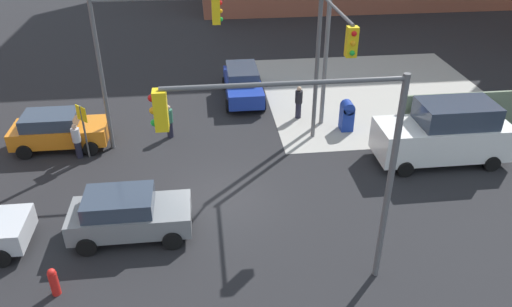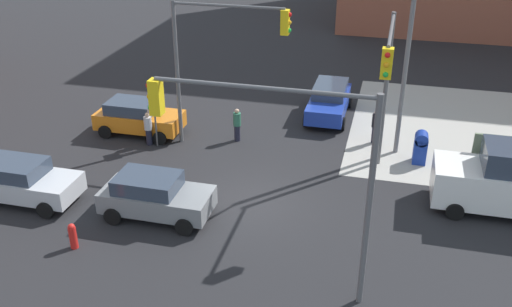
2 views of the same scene
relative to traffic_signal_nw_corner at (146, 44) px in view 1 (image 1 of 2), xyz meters
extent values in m
plane|color=black|center=(2.55, -4.50, -4.61)|extent=(120.00, 120.00, 0.00)
cube|color=#9E9B93|center=(11.55, 4.50, -4.61)|extent=(12.00, 12.00, 0.01)
cylinder|color=#59595B|center=(-1.95, 0.00, -1.36)|extent=(0.18, 0.18, 6.50)
cube|color=yellow|center=(2.84, 0.00, 1.24)|extent=(0.32, 0.36, 1.00)
sphere|color=red|center=(3.02, 0.00, 1.56)|extent=(0.18, 0.18, 0.18)
sphere|color=orange|center=(3.02, 0.00, 1.24)|extent=(0.18, 0.18, 0.18)
sphere|color=green|center=(3.02, 0.00, 0.92)|extent=(0.18, 0.18, 0.18)
cylinder|color=#59595B|center=(7.05, -9.00, -1.36)|extent=(0.18, 0.18, 6.50)
cylinder|color=#59595B|center=(4.09, -9.00, 1.77)|extent=(5.94, 0.12, 0.12)
cube|color=yellow|center=(1.12, -9.00, 1.24)|extent=(0.32, 0.36, 1.00)
sphere|color=red|center=(0.94, -9.00, 1.56)|extent=(0.18, 0.18, 0.18)
sphere|color=orange|center=(0.94, -9.00, 1.24)|extent=(0.18, 0.18, 0.18)
sphere|color=green|center=(0.94, -9.00, 0.92)|extent=(0.18, 0.18, 0.18)
cylinder|color=#59595B|center=(7.05, 0.00, -1.36)|extent=(0.18, 0.18, 6.50)
cylinder|color=#59595B|center=(7.05, -2.21, 1.77)|extent=(0.12, 4.43, 0.12)
cube|color=yellow|center=(7.05, -4.43, 1.24)|extent=(0.36, 0.32, 1.00)
sphere|color=red|center=(7.05, -4.61, 1.56)|extent=(0.18, 0.18, 0.18)
sphere|color=orange|center=(7.05, -4.61, 1.24)|extent=(0.18, 0.18, 0.18)
sphere|color=green|center=(7.05, -4.61, 0.92)|extent=(0.18, 0.18, 0.18)
cylinder|color=slate|center=(7.75, 1.30, -0.61)|extent=(0.20, 0.20, 8.00)
cylinder|color=#4C4C4C|center=(-2.85, -0.74, -3.41)|extent=(0.08, 0.08, 2.40)
cube|color=yellow|center=(-2.85, -0.74, -2.56)|extent=(0.48, 0.48, 0.64)
cube|color=navy|center=(8.75, 0.50, -4.04)|extent=(0.56, 0.64, 1.15)
cylinder|color=navy|center=(8.75, 0.50, -3.46)|extent=(0.56, 0.64, 0.56)
cylinder|color=red|center=(-2.45, -8.70, -4.21)|extent=(0.26, 0.26, 0.80)
sphere|color=red|center=(-2.45, -8.70, -3.79)|extent=(0.24, 0.24, 0.24)
cube|color=#1E389E|center=(4.27, 4.64, -3.92)|extent=(1.80, 4.49, 0.75)
cube|color=#2D3847|center=(4.27, 5.00, -3.27)|extent=(1.58, 2.51, 0.55)
cylinder|color=black|center=(5.17, 3.12, -4.29)|extent=(0.22, 0.64, 0.64)
cylinder|color=black|center=(3.37, 3.12, -4.29)|extent=(0.22, 0.64, 0.64)
cylinder|color=black|center=(5.17, 6.17, -4.29)|extent=(0.22, 0.64, 0.64)
cylinder|color=black|center=(3.37, 6.17, -4.29)|extent=(0.22, 0.64, 0.64)
cube|color=slate|center=(-0.48, -6.18, -3.92)|extent=(3.97, 1.80, 0.75)
cube|color=#2D3847|center=(-0.80, -6.18, -3.27)|extent=(2.23, 1.58, 0.55)
cylinder|color=black|center=(0.87, -5.28, -4.29)|extent=(0.64, 0.22, 0.64)
cylinder|color=black|center=(0.87, -7.08, -4.29)|extent=(0.64, 0.22, 0.64)
cylinder|color=black|center=(-1.83, -5.28, -4.29)|extent=(0.64, 0.22, 0.64)
cylinder|color=black|center=(-1.83, -7.08, -4.29)|extent=(0.64, 0.22, 0.64)
cylinder|color=black|center=(-4.39, -5.50, -4.29)|extent=(0.64, 0.22, 0.64)
cylinder|color=black|center=(-4.39, -7.30, -4.29)|extent=(0.64, 0.22, 0.64)
cube|color=orange|center=(-4.15, 0.34, -3.92)|extent=(4.04, 1.80, 0.75)
cube|color=#2D3847|center=(-4.47, 0.34, -3.27)|extent=(2.27, 1.58, 0.55)
cylinder|color=black|center=(-2.77, 1.24, -4.29)|extent=(0.64, 0.22, 0.64)
cylinder|color=black|center=(-2.77, -0.56, -4.29)|extent=(0.64, 0.22, 0.64)
cylinder|color=black|center=(-5.52, 1.24, -4.29)|extent=(0.64, 0.22, 0.64)
cylinder|color=black|center=(-5.52, -0.56, -4.29)|extent=(0.64, 0.22, 0.64)
cube|color=white|center=(11.84, -2.70, -3.59)|extent=(5.40, 2.10, 1.40)
cube|color=#2D3847|center=(12.27, -2.70, -2.44)|extent=(3.02, 1.85, 0.90)
cylinder|color=black|center=(10.00, -3.75, -4.29)|extent=(0.64, 0.22, 0.64)
cylinder|color=black|center=(10.00, -1.65, -4.29)|extent=(0.64, 0.22, 0.64)
cylinder|color=black|center=(13.67, -3.75, -4.29)|extent=(0.64, 0.22, 0.64)
cylinder|color=black|center=(13.67, -1.65, -4.29)|extent=(0.64, 0.22, 0.64)
cylinder|color=#B2B2B7|center=(-3.25, -0.70, -3.55)|extent=(0.36, 0.36, 0.60)
sphere|color=tan|center=(-3.25, -0.70, -3.14)|extent=(0.21, 0.21, 0.21)
cylinder|color=#1E1E2D|center=(-3.25, -0.70, -4.23)|extent=(0.28, 0.28, 0.76)
cylinder|color=black|center=(6.75, 2.00, -3.49)|extent=(0.36, 0.36, 0.63)
sphere|color=tan|center=(6.75, 2.00, -3.07)|extent=(0.22, 0.22, 0.22)
cylinder|color=#1E1E2D|center=(6.75, 2.00, -4.21)|extent=(0.28, 0.28, 0.80)
cylinder|color=#2D664C|center=(0.55, 0.70, -3.54)|extent=(0.36, 0.36, 0.61)
sphere|color=tan|center=(0.55, 0.70, -3.13)|extent=(0.21, 0.21, 0.21)
cylinder|color=#1E1E2D|center=(0.55, 0.70, -4.23)|extent=(0.28, 0.28, 0.77)
camera|label=1|loc=(2.11, -19.85, 6.25)|focal=35.00mm
camera|label=2|loc=(7.32, -22.38, 6.84)|focal=40.00mm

